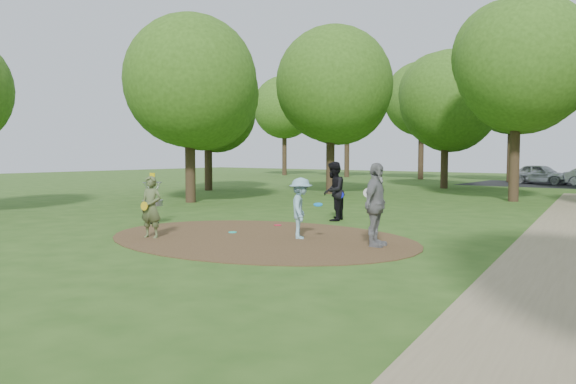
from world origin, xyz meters
The scene contains 12 objects.
ground centered at (0.00, 0.00, 0.00)m, with size 100.00×100.00×0.00m, color #2D5119.
dirt_clearing centered at (0.00, 0.00, 0.01)m, with size 8.40×8.40×0.02m, color #47301C.
footpath centered at (6.50, 2.00, 0.01)m, with size 2.00×40.00×0.01m, color #8C7A5B.
player_observer_with_disc centered at (-2.14, -1.66, 0.78)m, with size 0.66×0.53×1.57m.
player_throwing_with_disc centered at (0.92, 0.52, 0.77)m, with size 1.20×1.14×1.54m.
player_walking_with_disc centered at (-0.49, 4.21, 0.93)m, with size 0.96×1.08×1.87m.
player_waiting_with_disc centered at (2.97, 0.60, 0.96)m, with size 0.65×1.19×1.93m.
disc_ground_cyan centered at (-1.12, 0.22, 0.03)m, with size 0.22×0.22×0.02m, color #1CE2C9.
disc_ground_red centered at (-1.08, 2.11, 0.03)m, with size 0.22×0.22×0.02m, color red.
car_left centered at (-0.49, 30.49, 0.69)m, with size 1.62×4.03×1.37m, color #B1B6BA.
disc_golf_basket centered at (-4.50, 0.30, 0.87)m, with size 0.63×0.63×1.54m.
tree_ring centered at (2.25, 9.61, 5.28)m, with size 37.58×45.68×9.28m.
Camera 1 is at (9.10, -10.70, 2.15)m, focal length 35.00 mm.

